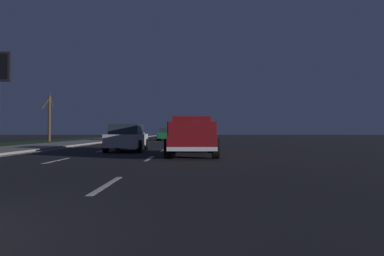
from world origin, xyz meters
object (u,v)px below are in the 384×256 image
sedan_silver (128,138)px  bare_tree_far (49,117)px  sedan_green (166,134)px  sedan_black (195,134)px  sedan_white (134,134)px  pickup_truck (191,135)px

sedan_silver → bare_tree_far: 20.64m
sedan_green → sedan_black: (-0.77, -3.54, 0.00)m
sedan_white → sedan_black: size_ratio=1.00×
pickup_truck → sedan_green: size_ratio=1.23×
sedan_silver → sedan_black: (20.52, -3.96, 0.00)m
sedan_white → sedan_green: same height
sedan_white → bare_tree_far: bare_tree_far is taller
pickup_truck → sedan_green: pickup_truck is taller
bare_tree_far → sedan_black: bearing=-76.5°
sedan_green → sedan_silver: bearing=178.9°
pickup_truck → sedan_green: (24.61, 3.30, -0.20)m
sedan_white → sedan_silver: size_ratio=1.00×
pickup_truck → bare_tree_far: bare_tree_far is taller
sedan_black → bare_tree_far: 16.48m
sedan_white → sedan_silver: same height
pickup_truck → sedan_silver: (3.32, 3.72, -0.20)m
sedan_black → sedan_green: bearing=77.7°
pickup_truck → sedan_silver: 4.99m
pickup_truck → sedan_white: pickup_truck is taller
sedan_silver → sedan_black: same height
pickup_truck → bare_tree_far: bearing=38.1°
pickup_truck → sedan_black: 23.84m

